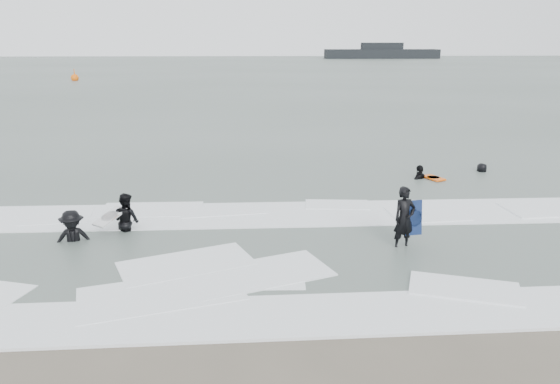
{
  "coord_description": "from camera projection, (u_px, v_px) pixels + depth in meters",
  "views": [
    {
      "loc": [
        -0.85,
        -10.67,
        5.56
      ],
      "look_at": [
        0.0,
        5.0,
        1.1
      ],
      "focal_mm": 35.0,
      "sensor_mm": 36.0,
      "label": 1
    }
  ],
  "objects": [
    {
      "name": "surfer_centre",
      "position": [
        402.0,
        249.0,
        14.89
      ],
      "size": [
        0.75,
        0.61,
        1.77
      ],
      "primitive_type": "imported",
      "rotation": [
        0.0,
        0.0,
        0.32
      ],
      "color": "black",
      "rests_on": "ground"
    },
    {
      "name": "ground",
      "position": [
        292.0,
        304.0,
        11.81
      ],
      "size": [
        320.0,
        320.0,
        0.0
      ],
      "primitive_type": "plane",
      "color": "brown",
      "rests_on": "ground"
    },
    {
      "name": "surf_foam",
      "position": [
        282.0,
        241.0,
        15.36
      ],
      "size": [
        30.03,
        9.06,
        0.09
      ],
      "color": "white",
      "rests_on": "ground"
    },
    {
      "name": "sea",
      "position": [
        255.0,
        72.0,
        88.64
      ],
      "size": [
        320.0,
        320.0,
        0.0
      ],
      "primitive_type": "plane",
      "color": "#47544C",
      "rests_on": "ground"
    },
    {
      "name": "vessel_horizon",
      "position": [
        382.0,
        53.0,
        147.18
      ],
      "size": [
        30.59,
        5.46,
        4.15
      ],
      "color": "black",
      "rests_on": "ground"
    },
    {
      "name": "surfer_right_near",
      "position": [
        420.0,
        179.0,
        22.13
      ],
      "size": [
        1.07,
        0.97,
        1.75
      ],
      "primitive_type": "imported",
      "rotation": [
        0.0,
        0.0,
        -2.48
      ],
      "color": "black",
      "rests_on": "ground"
    },
    {
      "name": "bodyboards",
      "position": [
        329.0,
        201.0,
        17.55
      ],
      "size": [
        12.34,
        7.78,
        1.25
      ],
      "color": "#0F1D46",
      "rests_on": "ground"
    },
    {
      "name": "surfer_breaker",
      "position": [
        74.0,
        243.0,
        15.26
      ],
      "size": [
        1.29,
        0.91,
        1.82
      ],
      "primitive_type": "imported",
      "rotation": [
        0.0,
        0.0,
        0.21
      ],
      "color": "black",
      "rests_on": "ground"
    },
    {
      "name": "buoy",
      "position": [
        75.0,
        78.0,
        71.94
      ],
      "size": [
        1.0,
        1.0,
        1.65
      ],
      "color": "#F05D0A",
      "rests_on": "ground"
    },
    {
      "name": "surfer_right_far",
      "position": [
        481.0,
        173.0,
        23.24
      ],
      "size": [
        0.83,
        0.6,
        1.56
      ],
      "primitive_type": "imported",
      "rotation": [
        0.0,
        0.0,
        -3.0
      ],
      "color": "black",
      "rests_on": "ground"
    },
    {
      "name": "surfer_wading",
      "position": [
        128.0,
        231.0,
        16.26
      ],
      "size": [
        1.06,
        1.02,
        1.72
      ],
      "primitive_type": "imported",
      "rotation": [
        0.0,
        0.0,
        2.5
      ],
      "color": "black",
      "rests_on": "ground"
    }
  ]
}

